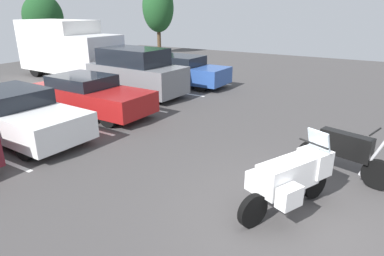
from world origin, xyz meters
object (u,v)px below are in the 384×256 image
(box_truck, at_px, (67,48))
(car_grey, at_px, (136,73))
(car_blue, at_px, (179,70))
(motorcycle_second, at_px, (345,152))
(motorcycle_touring, at_px, (292,176))
(car_white, at_px, (16,114))
(car_red, at_px, (90,95))

(box_truck, bearing_deg, car_grey, -102.08)
(car_grey, xyz_separation_m, car_blue, (2.78, -0.38, -0.28))
(motorcycle_second, relative_size, car_grey, 0.47)
(motorcycle_touring, relative_size, box_truck, 0.35)
(car_white, height_order, car_blue, car_blue)
(car_blue, bearing_deg, car_grey, 172.20)
(car_blue, relative_size, box_truck, 0.80)
(car_red, relative_size, car_grey, 1.10)
(motorcycle_second, relative_size, car_red, 0.43)
(car_blue, height_order, box_truck, box_truck)
(motorcycle_touring, distance_m, motorcycle_second, 1.99)
(motorcycle_second, distance_m, car_grey, 9.46)
(car_grey, bearing_deg, car_blue, -7.80)
(car_blue, bearing_deg, motorcycle_second, -126.23)
(car_grey, xyz_separation_m, box_truck, (1.25, 5.84, 0.59))
(car_grey, relative_size, box_truck, 0.71)
(car_white, xyz_separation_m, box_truck, (6.93, 6.14, 0.89))
(motorcycle_second, xyz_separation_m, car_red, (0.50, 8.52, 0.07))
(car_white, height_order, box_truck, box_truck)
(motorcycle_second, bearing_deg, car_blue, 53.77)
(motorcycle_second, distance_m, car_blue, 10.46)
(motorcycle_touring, relative_size, motorcycle_second, 1.03)
(motorcycle_touring, xyz_separation_m, motorcycle_second, (1.88, -0.65, -0.09))
(motorcycle_touring, relative_size, car_white, 0.44)
(car_grey, relative_size, car_blue, 0.89)
(motorcycle_second, xyz_separation_m, car_white, (-2.27, 8.51, 0.09))
(motorcycle_touring, height_order, box_truck, box_truck)
(car_red, height_order, box_truck, box_truck)
(car_red, bearing_deg, box_truck, 55.89)
(car_red, xyz_separation_m, car_blue, (5.68, -0.08, 0.04))
(motorcycle_touring, xyz_separation_m, car_white, (-0.40, 7.86, -0.00))
(motorcycle_second, height_order, car_red, car_red)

